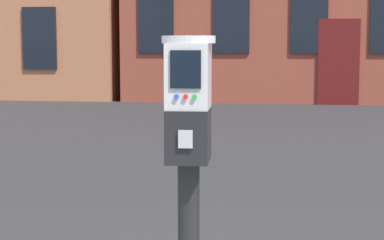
{
  "coord_description": "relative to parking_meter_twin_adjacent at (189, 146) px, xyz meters",
  "views": [
    {
      "loc": [
        0.7,
        -2.84,
        1.55
      ],
      "look_at": [
        0.32,
        -0.06,
        1.22
      ],
      "focal_mm": 62.93,
      "sensor_mm": 36.0,
      "label": 1
    }
  ],
  "objects": [
    {
      "name": "parking_meter_twin_adjacent",
      "position": [
        0.0,
        0.0,
        0.0
      ],
      "size": [
        0.23,
        0.26,
        1.43
      ],
      "rotation": [
        0.0,
        0.0,
        -1.53
      ],
      "color": "black",
      "rests_on": "sidewalk_slab"
    }
  ]
}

